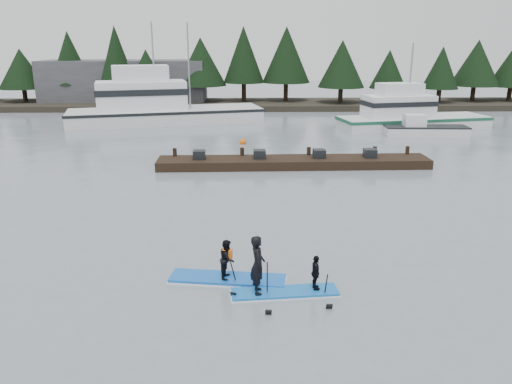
{
  "coord_description": "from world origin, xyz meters",
  "views": [
    {
      "loc": [
        -0.41,
        -13.75,
        7.12
      ],
      "look_at": [
        0.0,
        6.0,
        1.1
      ],
      "focal_mm": 35.0,
      "sensor_mm": 36.0,
      "label": 1
    }
  ],
  "objects_px": {
    "fishing_boat_large": "(160,115)",
    "fishing_boat_medium": "(409,122)",
    "paddleboard_solo": "(228,270)",
    "paddleboard_duo": "(277,274)",
    "floating_dock": "(293,162)"
  },
  "relations": [
    {
      "from": "floating_dock",
      "to": "paddleboard_duo",
      "type": "bearing_deg",
      "value": -98.27
    },
    {
      "from": "fishing_boat_medium",
      "to": "paddleboard_duo",
      "type": "xyz_separation_m",
      "value": [
        -12.93,
        -28.56,
        0.12
      ]
    },
    {
      "from": "fishing_boat_large",
      "to": "fishing_boat_medium",
      "type": "height_order",
      "value": "fishing_boat_large"
    },
    {
      "from": "fishing_boat_medium",
      "to": "floating_dock",
      "type": "height_order",
      "value": "fishing_boat_medium"
    },
    {
      "from": "fishing_boat_large",
      "to": "paddleboard_duo",
      "type": "relative_size",
      "value": 5.55
    },
    {
      "from": "paddleboard_solo",
      "to": "paddleboard_duo",
      "type": "height_order",
      "value": "paddleboard_duo"
    },
    {
      "from": "fishing_boat_large",
      "to": "fishing_boat_medium",
      "type": "relative_size",
      "value": 1.35
    },
    {
      "from": "fishing_boat_large",
      "to": "paddleboard_solo",
      "type": "bearing_deg",
      "value": -90.69
    },
    {
      "from": "floating_dock",
      "to": "paddleboard_solo",
      "type": "height_order",
      "value": "paddleboard_solo"
    },
    {
      "from": "fishing_boat_large",
      "to": "floating_dock",
      "type": "xyz_separation_m",
      "value": [
        10.49,
        -16.64,
        -0.47
      ]
    },
    {
      "from": "fishing_boat_medium",
      "to": "paddleboard_duo",
      "type": "bearing_deg",
      "value": -125.5
    },
    {
      "from": "fishing_boat_large",
      "to": "paddleboard_solo",
      "type": "xyz_separation_m",
      "value": [
        7.11,
        -31.11,
        -0.34
      ]
    },
    {
      "from": "fishing_boat_large",
      "to": "paddleboard_duo",
      "type": "distance_m",
      "value": 33.13
    },
    {
      "from": "fishing_boat_medium",
      "to": "paddleboard_solo",
      "type": "bearing_deg",
      "value": -128.62
    },
    {
      "from": "fishing_boat_medium",
      "to": "paddleboard_solo",
      "type": "xyz_separation_m",
      "value": [
        -14.38,
        -27.67,
        -0.15
      ]
    }
  ]
}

